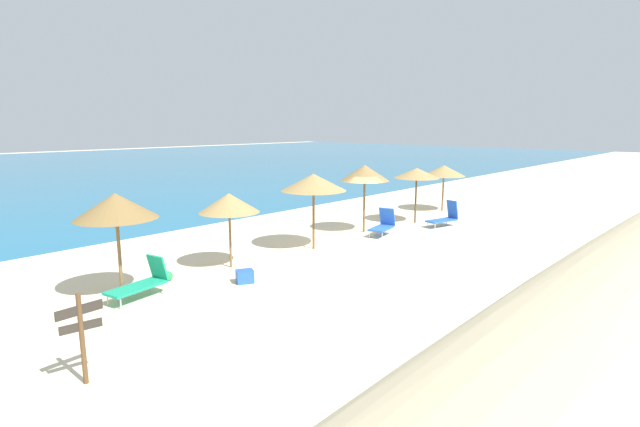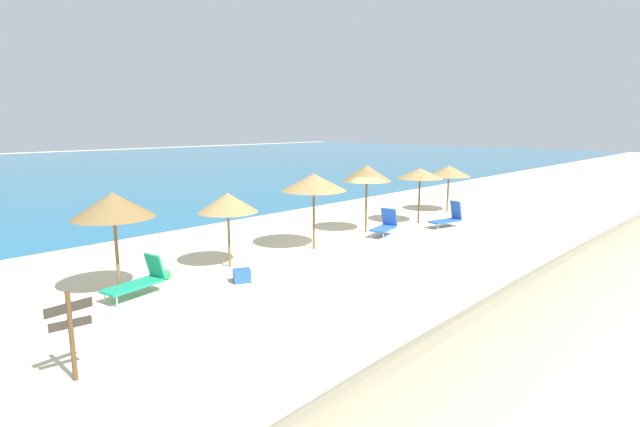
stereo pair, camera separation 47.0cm
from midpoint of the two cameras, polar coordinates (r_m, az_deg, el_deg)
The scene contains 14 objects.
ground_plane at distance 19.56m, azimuth 6.44°, elevation -3.43°, with size 160.00×160.00×0.00m, color beige.
sea_water at distance 56.30m, azimuth -30.40°, elevation 4.29°, with size 160.00×69.72×0.01m, color #1E6B93.
beach_umbrella_0 at distance 14.05m, azimuth -22.26°, elevation 0.89°, with size 2.17×2.17×2.89m.
beach_umbrella_1 at distance 16.00m, azimuth -9.97°, elevation 1.27°, with size 1.97×1.97×2.48m.
beach_umbrella_2 at distance 18.06m, azimuth -0.00°, elevation 3.68°, with size 2.44×2.44×2.87m.
beach_umbrella_3 at distance 20.97m, azimuth 6.15°, elevation 4.74°, with size 2.12×2.12×2.95m.
beach_umbrella_4 at distance 23.39m, azimuth 12.25°, elevation 4.62°, with size 2.14×2.14×2.64m.
beach_umbrella_5 at distance 27.07m, azimuth 15.39°, elevation 4.83°, with size 2.28×2.28×2.48m.
lounge_chair_0 at distance 20.77m, azimuth 8.30°, elevation -1.31°, with size 1.51×0.94×1.14m.
lounge_chair_1 at distance 14.30m, azimuth -19.61°, elevation -7.40°, with size 1.76×0.94×1.07m.
lounge_chair_2 at distance 23.13m, azimuth 15.40°, elevation -0.46°, with size 1.69×0.97×1.18m.
wooden_signpost at distance 10.03m, azimuth -26.04°, elevation -11.96°, with size 0.84×0.15×1.73m.
beach_ball at distance 15.56m, azimuth -16.82°, elevation -6.92°, with size 0.30×0.30×0.30m, color green.
cooler_box at distance 14.81m, azimuth -8.27°, elevation -7.26°, with size 0.50×0.38×0.39m, color blue.
Camera 2 is at (-14.94, -11.69, 4.68)m, focal length 27.23 mm.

